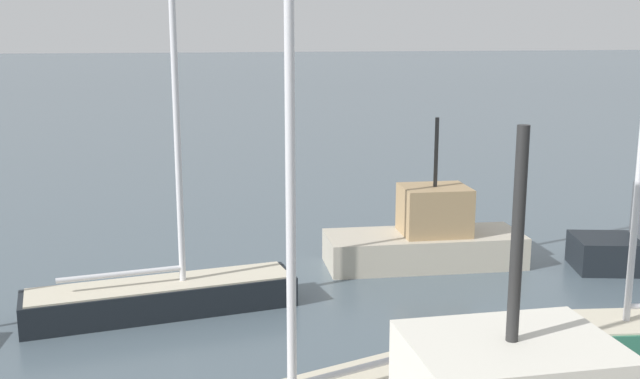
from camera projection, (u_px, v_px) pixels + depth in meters
The scene contains 2 objects.
sailboat_2 at pixel (162, 289), 17.64m from camera, with size 6.48×1.90×11.75m.
fishing_boat_3 at pixel (427, 238), 21.36m from camera, with size 5.86×2.73×4.29m.
Camera 1 is at (-6.06, -5.87, 6.53)m, focal length 41.49 mm.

